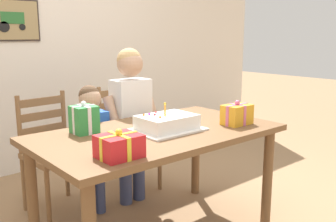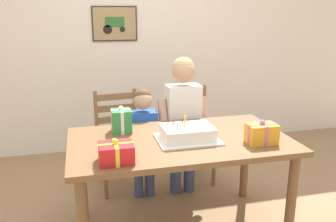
# 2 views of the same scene
# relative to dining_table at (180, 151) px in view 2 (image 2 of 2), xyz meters

# --- Properties ---
(back_wall) EXTENTS (6.40, 0.11, 2.60)m
(back_wall) POSITION_rel_dining_table_xyz_m (-0.00, 1.91, 0.64)
(back_wall) COLOR silver
(back_wall) RESTS_ON ground
(dining_table) EXTENTS (1.59, 0.90, 0.76)m
(dining_table) POSITION_rel_dining_table_xyz_m (0.00, 0.00, 0.00)
(dining_table) COLOR brown
(dining_table) RESTS_ON ground
(birthday_cake) EXTENTS (0.44, 0.34, 0.19)m
(birthday_cake) POSITION_rel_dining_table_xyz_m (0.04, -0.04, 0.14)
(birthday_cake) COLOR white
(birthday_cake) RESTS_ON dining_table
(gift_box_red_large) EXTENTS (0.22, 0.18, 0.15)m
(gift_box_red_large) POSITION_rel_dining_table_xyz_m (-0.49, -0.30, 0.15)
(gift_box_red_large) COLOR red
(gift_box_red_large) RESTS_ON dining_table
(gift_box_beside_cake) EXTENTS (0.15, 0.15, 0.21)m
(gift_box_beside_cake) POSITION_rel_dining_table_xyz_m (-0.39, 0.26, 0.18)
(gift_box_beside_cake) COLOR #2D8E42
(gift_box_beside_cake) RESTS_ON dining_table
(gift_box_corner_small) EXTENTS (0.21, 0.14, 0.17)m
(gift_box_corner_small) POSITION_rel_dining_table_xyz_m (0.53, -0.22, 0.16)
(gift_box_corner_small) COLOR gold
(gift_box_corner_small) RESTS_ON dining_table
(chair_left) EXTENTS (0.46, 0.46, 0.92)m
(chair_left) POSITION_rel_dining_table_xyz_m (-0.35, 0.87, -0.19)
(chair_left) COLOR brown
(chair_left) RESTS_ON ground
(chair_right) EXTENTS (0.44, 0.44, 0.92)m
(chair_right) POSITION_rel_dining_table_xyz_m (0.35, 0.87, -0.19)
(chair_right) COLOR brown
(chair_right) RESTS_ON ground
(child_older) EXTENTS (0.46, 0.26, 1.27)m
(child_older) POSITION_rel_dining_table_xyz_m (0.19, 0.58, 0.11)
(child_older) COLOR #38426B
(child_older) RESTS_ON ground
(child_younger) EXTENTS (0.37, 0.21, 1.01)m
(child_younger) POSITION_rel_dining_table_xyz_m (-0.17, 0.58, -0.05)
(child_younger) COLOR #38426B
(child_younger) RESTS_ON ground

